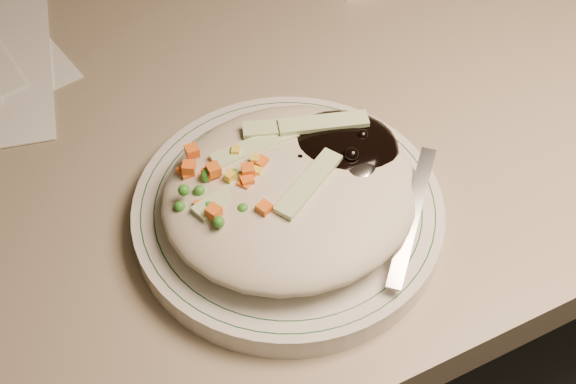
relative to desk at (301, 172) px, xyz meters
name	(u,v)px	position (x,y,z in m)	size (l,w,h in m)	color
desk	(301,172)	(0.00, 0.00, 0.00)	(1.40, 0.70, 0.74)	gray
plate	(288,214)	(-0.11, -0.20, 0.21)	(0.24, 0.24, 0.02)	silver
plate_rim	(288,206)	(-0.11, -0.20, 0.22)	(0.22, 0.22, 0.00)	#144723
meal	(294,186)	(-0.11, -0.20, 0.24)	(0.21, 0.19, 0.05)	#BAB097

